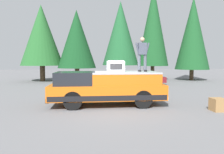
% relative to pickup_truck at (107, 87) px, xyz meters
% --- Properties ---
extents(ground_plane, '(90.00, 90.00, 0.00)m').
position_rel_pickup_truck_xyz_m(ground_plane, '(-0.50, -0.06, -0.87)').
color(ground_plane, slate).
extents(pickup_truck, '(2.01, 5.54, 1.65)m').
position_rel_pickup_truck_xyz_m(pickup_truck, '(0.00, 0.00, 0.00)').
color(pickup_truck, orange).
rests_on(pickup_truck, ground).
extents(compressor_unit, '(0.65, 0.84, 0.56)m').
position_rel_pickup_truck_xyz_m(compressor_unit, '(0.02, -0.42, 1.05)').
color(compressor_unit, silver).
rests_on(compressor_unit, pickup_truck).
extents(person_on_truck_bed, '(0.29, 0.72, 1.69)m').
position_rel_pickup_truck_xyz_m(person_on_truck_bed, '(-0.05, -1.74, 1.68)').
color(person_on_truck_bed, '#4C515B').
rests_on(person_on_truck_bed, pickup_truck).
extents(parked_car_maroon, '(1.64, 4.10, 1.16)m').
position_rel_pickup_truck_xyz_m(parked_car_maroon, '(8.26, -3.85, -0.29)').
color(parked_car_maroon, maroon).
rests_on(parked_car_maroon, ground).
extents(wooden_crate, '(0.56, 0.56, 0.56)m').
position_rel_pickup_truck_xyz_m(wooden_crate, '(-1.71, -4.72, -0.59)').
color(wooden_crate, olive).
rests_on(wooden_crate, ground).
extents(conifer_far_left, '(3.74, 3.74, 9.36)m').
position_rel_pickup_truck_xyz_m(conifer_far_left, '(12.21, -10.64, 4.41)').
color(conifer_far_left, '#4C3826').
rests_on(conifer_far_left, ground).
extents(conifer_left, '(3.54, 3.54, 10.70)m').
position_rel_pickup_truck_xyz_m(conifer_left, '(13.07, -6.30, 5.28)').
color(conifer_left, '#4C3826').
rests_on(conifer_left, ground).
extents(conifer_center_left, '(4.21, 4.21, 9.07)m').
position_rel_pickup_truck_xyz_m(conifer_center_left, '(13.77, -2.63, 4.50)').
color(conifer_center_left, '#4C3826').
rests_on(conifer_center_left, ground).
extents(conifer_center_right, '(4.05, 4.05, 7.54)m').
position_rel_pickup_truck_xyz_m(conifer_center_right, '(12.04, 2.30, 3.61)').
color(conifer_center_right, '#4C3826').
rests_on(conifer_center_right, ground).
extents(conifer_right, '(4.48, 4.48, 8.19)m').
position_rel_pickup_truck_xyz_m(conifer_right, '(12.77, 6.08, 4.06)').
color(conifer_right, '#4C3826').
rests_on(conifer_right, ground).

